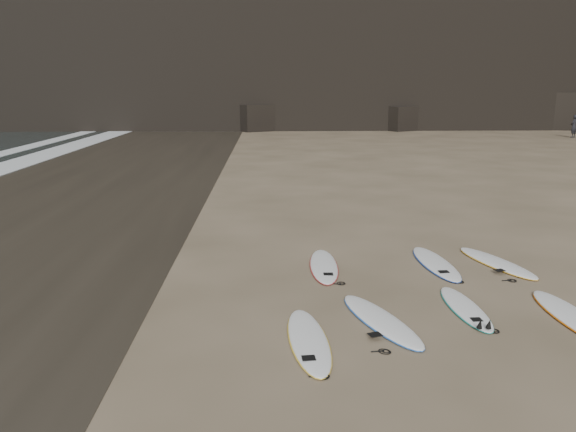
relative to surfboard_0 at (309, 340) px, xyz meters
name	(u,v)px	position (x,y,z in m)	size (l,w,h in m)	color
ground	(514,312)	(4.02, 1.14, -0.05)	(240.00, 240.00, 0.00)	#897559
wet_sand	(35,207)	(-8.98, 11.14, -0.04)	(12.00, 200.00, 0.01)	#383026
surfboard_0	(309,340)	(0.00, 0.00, 0.00)	(0.63, 2.61, 0.09)	white
surfboard_1	(381,320)	(1.38, 0.77, 0.00)	(0.64, 2.65, 0.10)	white
surfboard_2	(465,308)	(3.14, 1.30, -0.01)	(0.55, 2.30, 0.08)	white
surfboard_3	(573,317)	(4.98, 0.76, 0.00)	(0.66, 2.76, 0.10)	white
surfboard_5	(324,265)	(0.66, 3.99, 0.00)	(0.63, 2.64, 0.09)	white
surfboard_6	(436,263)	(3.38, 4.07, 0.00)	(0.66, 2.76, 0.10)	white
surfboard_7	(496,262)	(4.87, 4.08, 0.00)	(0.65, 2.70, 0.10)	white
person_a	(574,126)	(24.89, 37.51, 0.89)	(0.68, 0.45, 1.88)	black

